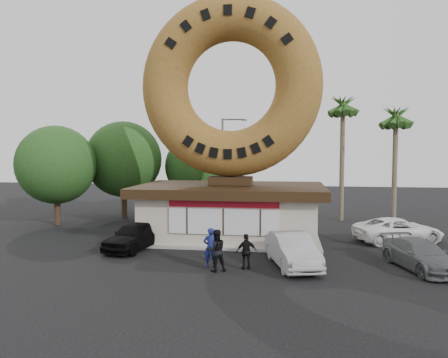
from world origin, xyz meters
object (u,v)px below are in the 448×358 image
car_black (134,236)px  car_white (398,230)px  giant_donut (231,86)px  person_right (246,252)px  person_left (211,247)px  person_center (216,250)px  donut_shop (231,210)px  car_silver (292,250)px  car_grey (420,255)px  street_lamp (224,161)px

car_black → car_white: size_ratio=0.86×
giant_donut → person_right: bearing=-76.5°
giant_donut → car_white: size_ratio=2.11×
giant_donut → car_white: (9.88, 0.41, -8.50)m
person_left → person_center: 0.78m
donut_shop → car_white: bearing=2.5°
giant_donut → car_silver: 10.91m
donut_shop → person_center: 7.20m
person_left → car_white: person_left is taller
giant_donut → car_silver: giant_donut is taller
car_silver → car_grey: 5.78m
donut_shop → giant_donut: bearing=90.0°
giant_donut → car_grey: 13.86m
giant_donut → person_left: bearing=-90.8°
person_right → car_black: bearing=-44.9°
donut_shop → car_white: size_ratio=2.18×
car_grey → giant_donut: bearing=133.1°
street_lamp → giant_donut: bearing=-79.5°
car_black → car_silver: 8.80m
giant_donut → person_center: giant_donut is taller
person_left → person_center: bearing=102.0°
car_black → car_white: (14.71, 4.00, -0.04)m
car_grey → person_right: bearing=171.8°
street_lamp → person_center: street_lamp is taller
car_black → car_silver: size_ratio=0.95×
person_center → car_silver: (3.38, 1.31, -0.18)m
car_white → person_center: bearing=110.5°
street_lamp → person_right: street_lamp is taller
car_black → car_grey: 14.39m
person_left → car_black: (-4.74, 2.90, -0.16)m
donut_shop → giant_donut: giant_donut is taller
car_silver → car_grey: bearing=-11.8°
car_silver → car_white: size_ratio=0.91×
donut_shop → person_right: bearing=-76.5°
person_center → car_grey: bearing=166.9°
street_lamp → person_left: 16.96m
person_center → car_black: size_ratio=0.43×
donut_shop → car_black: 6.10m
person_left → car_black: size_ratio=0.41×
person_center → car_white: person_center is taller
giant_donut → person_right: size_ratio=6.65×
giant_donut → car_black: giant_donut is taller
street_lamp → person_center: 17.66m
person_center → person_right: (1.32, 0.50, -0.13)m
person_right → donut_shop: bearing=-95.8°
car_black → car_grey: car_black is taller
car_grey → donut_shop: bearing=133.2°
street_lamp → car_white: (11.73, -9.59, -3.77)m
person_left → person_right: 1.71m
street_lamp → car_black: 14.40m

